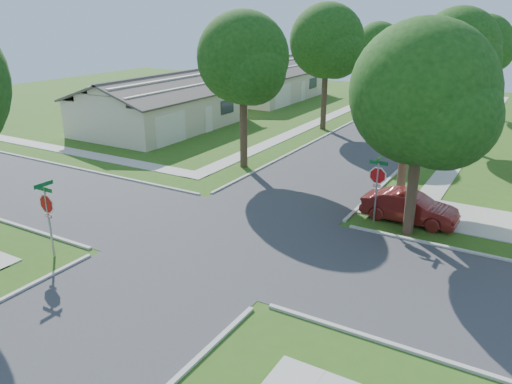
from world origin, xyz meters
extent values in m
plane|color=#305417|center=(0.00, 0.00, 0.00)|extent=(100.00, 100.00, 0.00)
cube|color=#333335|center=(0.00, 0.00, 0.00)|extent=(7.00, 100.00, 0.02)
cube|color=#9E9B91|center=(6.10, 26.00, 0.02)|extent=(1.20, 40.00, 0.04)
cube|color=#9E9B91|center=(-6.10, 26.00, 0.02)|extent=(1.20, 40.00, 0.04)
cube|color=#9E9B91|center=(7.90, 7.10, 0.03)|extent=(8.80, 3.60, 0.05)
cube|color=gray|center=(-4.70, -4.70, 1.35)|extent=(0.06, 0.06, 2.70)
cylinder|color=white|center=(-4.70, -4.70, 2.15)|extent=(1.05, 0.02, 1.05)
cylinder|color=#AB0B0F|center=(-4.70, -4.70, 2.15)|extent=(0.90, 0.03, 0.90)
cube|color=#AB0B0F|center=(-4.70, -4.70, 1.68)|extent=(0.34, 0.03, 0.12)
cube|color=white|center=(-4.70, -4.70, 1.68)|extent=(0.30, 0.03, 0.08)
cube|color=#0C5426|center=(-4.70, -4.70, 2.72)|extent=(0.80, 0.02, 0.16)
cube|color=#0C5426|center=(-4.70, -4.70, 2.90)|extent=(0.02, 0.80, 0.16)
cube|color=gray|center=(4.70, 4.70, 1.35)|extent=(0.06, 0.06, 2.70)
cylinder|color=white|center=(4.70, 4.70, 2.15)|extent=(1.05, 0.02, 1.05)
cylinder|color=#AB0B0F|center=(4.70, 4.70, 2.15)|extent=(0.90, 0.03, 0.90)
cube|color=#AB0B0F|center=(4.70, 4.70, 1.68)|extent=(0.34, 0.03, 0.12)
cube|color=white|center=(4.70, 4.70, 1.68)|extent=(0.30, 0.03, 0.08)
cube|color=#0C5426|center=(4.70, 4.70, 2.72)|extent=(0.80, 0.02, 0.16)
cube|color=#0C5426|center=(4.70, 4.70, 2.90)|extent=(0.02, 0.80, 0.16)
cylinder|color=#38281C|center=(4.70, 9.00, 1.98)|extent=(0.44, 0.44, 3.95)
sphere|color=#103B0E|center=(4.70, 9.00, 5.88)|extent=(4.80, 4.80, 4.80)
sphere|color=#103B0E|center=(5.54, 8.52, 5.28)|extent=(3.46, 3.46, 3.46)
sphere|color=#103B0E|center=(3.98, 9.60, 5.40)|extent=(3.26, 3.26, 3.26)
cylinder|color=#38281C|center=(4.70, 21.00, 2.15)|extent=(0.44, 0.44, 4.30)
sphere|color=#103B0E|center=(4.70, 21.00, 6.51)|extent=(5.40, 5.40, 5.40)
sphere|color=#103B0E|center=(5.65, 20.46, 5.84)|extent=(3.89, 3.89, 3.89)
sphere|color=#103B0E|center=(3.89, 21.68, 5.97)|extent=(3.67, 3.67, 3.67)
cylinder|color=#38281C|center=(4.70, 34.00, 2.10)|extent=(0.44, 0.44, 4.20)
sphere|color=#103B0E|center=(4.70, 34.00, 6.22)|extent=(5.00, 5.00, 5.00)
sphere|color=#103B0E|center=(5.58, 33.50, 5.60)|extent=(3.60, 3.60, 3.60)
sphere|color=#103B0E|center=(3.95, 34.62, 5.72)|extent=(3.40, 3.40, 3.40)
cylinder|color=#38281C|center=(-4.70, 9.00, 2.12)|extent=(0.44, 0.44, 4.25)
sphere|color=#103B0E|center=(-4.70, 9.00, 6.37)|extent=(5.20, 5.20, 5.20)
sphere|color=#103B0E|center=(-3.79, 8.48, 5.72)|extent=(3.74, 3.74, 3.74)
sphere|color=#103B0E|center=(-5.48, 9.65, 5.85)|extent=(3.54, 3.54, 3.54)
cylinder|color=#38281C|center=(-4.70, 21.00, 2.22)|extent=(0.44, 0.44, 4.44)
sphere|color=#103B0E|center=(-4.70, 21.00, 6.76)|extent=(5.60, 5.60, 5.60)
sphere|color=#103B0E|center=(-3.72, 20.44, 6.06)|extent=(4.03, 4.03, 4.03)
sphere|color=#103B0E|center=(-5.54, 21.70, 6.20)|extent=(3.81, 3.81, 3.81)
cylinder|color=#38281C|center=(-4.70, 34.00, 1.95)|extent=(0.44, 0.44, 3.90)
sphere|color=#103B0E|center=(-4.70, 34.00, 5.74)|extent=(4.60, 4.60, 4.60)
sphere|color=#103B0E|center=(-3.90, 33.54, 5.16)|extent=(3.31, 3.31, 3.31)
sphere|color=#103B0E|center=(-5.39, 34.58, 5.28)|extent=(3.13, 3.13, 3.13)
cylinder|color=#38281C|center=(6.30, 4.20, 1.77)|extent=(0.44, 0.44, 3.54)
sphere|color=#103B0E|center=(6.30, 4.20, 5.86)|extent=(5.60, 5.60, 5.60)
sphere|color=#103B0E|center=(7.28, 3.64, 5.16)|extent=(4.03, 4.03, 4.03)
sphere|color=#103B0E|center=(5.46, 4.90, 5.30)|extent=(3.81, 3.81, 3.81)
cube|color=#B7AC90|center=(-16.00, 15.00, 1.40)|extent=(8.00, 13.00, 2.80)
cube|color=#413C38|center=(-14.00, 15.00, 3.45)|extent=(4.42, 13.60, 1.56)
cube|color=#413C38|center=(-18.00, 15.00, 3.45)|extent=(4.42, 13.60, 1.56)
cube|color=silver|center=(-11.97, 11.10, 1.10)|extent=(0.06, 3.20, 2.20)
cube|color=silver|center=(-11.97, 15.65, 1.00)|extent=(0.06, 0.90, 2.00)
cube|color=#1E2633|center=(-11.97, 18.25, 1.55)|extent=(0.06, 1.80, 1.10)
cube|color=#B7AC90|center=(-16.00, 32.00, 1.40)|extent=(8.00, 13.00, 2.80)
cube|color=#413C38|center=(-14.00, 32.00, 3.45)|extent=(4.42, 13.60, 1.56)
cube|color=#413C38|center=(-18.00, 32.00, 3.45)|extent=(4.42, 13.60, 1.56)
cube|color=silver|center=(-11.97, 28.10, 1.10)|extent=(0.06, 3.20, 2.20)
cube|color=silver|center=(-11.97, 32.65, 1.00)|extent=(0.06, 0.90, 2.00)
cube|color=#1E2633|center=(-11.97, 35.25, 1.55)|extent=(0.06, 1.80, 1.10)
imported|color=maroon|center=(6.00, 5.50, 0.68)|extent=(4.14, 1.55, 1.35)
imported|color=black|center=(1.20, 27.74, 0.76)|extent=(1.91, 4.49, 1.51)
imported|color=black|center=(-3.20, 33.74, 0.58)|extent=(2.13, 4.19, 1.17)
camera|label=1|loc=(10.45, -15.48, 8.69)|focal=35.00mm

